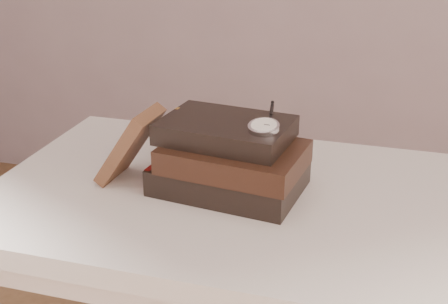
% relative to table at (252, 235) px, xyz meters
% --- Properties ---
extents(table, '(1.00, 0.60, 0.75)m').
position_rel_table_xyz_m(table, '(0.00, 0.00, 0.00)').
color(table, beige).
rests_on(table, ground).
extents(book_stack, '(0.29, 0.22, 0.13)m').
position_rel_table_xyz_m(book_stack, '(-0.05, 0.01, 0.15)').
color(book_stack, black).
rests_on(book_stack, table).
extents(journal, '(0.12, 0.11, 0.15)m').
position_rel_table_xyz_m(journal, '(-0.24, -0.01, 0.17)').
color(journal, '#3F2518').
rests_on(journal, table).
extents(pocket_watch, '(0.06, 0.16, 0.02)m').
position_rel_table_xyz_m(pocket_watch, '(0.02, -0.02, 0.24)').
color(pocket_watch, silver).
rests_on(pocket_watch, book_stack).
extents(eyeglasses, '(0.13, 0.14, 0.05)m').
position_rel_table_xyz_m(eyeglasses, '(-0.13, 0.11, 0.17)').
color(eyeglasses, silver).
rests_on(eyeglasses, book_stack).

